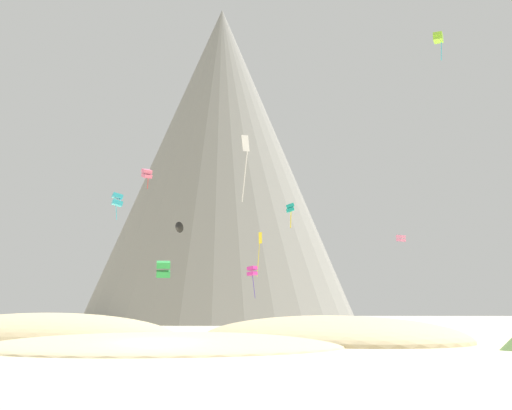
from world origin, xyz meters
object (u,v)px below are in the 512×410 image
object	(u,v)px
kite_yellow_low	(260,245)
bush_far_right	(260,340)
kite_white_mid	(245,153)
bush_mid_center	(2,339)
rock_massif	(217,173)
kite_magenta_low	(252,271)
kite_cyan_mid	(117,200)
kite_green_low	(163,269)
kite_pink_low	(401,238)
kite_teal_low	(290,208)
kite_lime_high	(438,38)
kite_black_low	(179,227)
kite_rainbow_mid	(147,174)

from	to	relation	value
kite_yellow_low	bush_far_right	bearing A→B (deg)	-92.34
kite_white_mid	bush_mid_center	bearing A→B (deg)	28.51
rock_massif	kite_magenta_low	size ratio (longest dim) A/B	15.75
kite_cyan_mid	kite_green_low	bearing A→B (deg)	-173.26
bush_mid_center	kite_pink_low	world-z (taller)	kite_pink_low
kite_green_low	kite_white_mid	world-z (taller)	kite_white_mid
kite_green_low	kite_pink_low	bearing A→B (deg)	24.43
kite_teal_low	kite_white_mid	bearing A→B (deg)	145.43
kite_lime_high	kite_cyan_mid	size ratio (longest dim) A/B	0.92
kite_black_low	bush_far_right	bearing A→B (deg)	-35.20
rock_massif	kite_black_low	size ratio (longest dim) A/B	44.89
kite_lime_high	kite_cyan_mid	world-z (taller)	kite_lime_high
rock_massif	kite_black_low	xyz separation A→B (m)	(-0.38, -40.91, -14.90)
kite_cyan_mid	kite_white_mid	distance (m)	31.17
kite_cyan_mid	kite_rainbow_mid	distance (m)	7.02
kite_lime_high	kite_green_low	xyz separation A→B (m)	(-28.62, -2.18, -24.68)
kite_pink_low	kite_white_mid	distance (m)	35.08
bush_far_right	kite_lime_high	bearing A→B (deg)	50.53
kite_cyan_mid	kite_white_mid	xyz separation A→B (m)	(17.46, -25.82, -0.30)
kite_lime_high	kite_white_mid	xyz separation A→B (m)	(-19.83, -12.92, -15.45)
bush_far_right	kite_green_low	bearing A→B (deg)	117.44
bush_far_right	rock_massif	xyz separation A→B (m)	(-10.41, 72.70, 26.54)
bush_far_right	kite_cyan_mid	world-z (taller)	kite_cyan_mid
rock_massif	kite_magenta_low	xyz separation A→B (m)	(8.08, -35.41, -19.78)
kite_rainbow_mid	kite_green_low	distance (m)	25.06
kite_magenta_low	kite_pink_low	world-z (taller)	kite_pink_low
kite_magenta_low	kite_green_low	xyz separation A→B (m)	(-8.05, -17.32, -0.74)
kite_yellow_low	kite_teal_low	bearing A→B (deg)	-86.26
kite_yellow_low	kite_magenta_low	bearing A→B (deg)	-103.13
rock_massif	kite_yellow_low	world-z (taller)	rock_massif
rock_massif	kite_rainbow_mid	xyz separation A→B (m)	(-6.04, -32.72, -6.70)
bush_far_right	kite_cyan_mid	distance (m)	42.81
bush_mid_center	kite_cyan_mid	size ratio (longest dim) A/B	0.52
kite_pink_low	kite_black_low	bearing A→B (deg)	159.42
kite_cyan_mid	kite_pink_low	world-z (taller)	kite_cyan_mid
kite_lime_high	bush_mid_center	bearing A→B (deg)	53.75
kite_magenta_low	kite_teal_low	world-z (taller)	kite_teal_low
bush_mid_center	kite_lime_high	world-z (taller)	kite_lime_high
bush_mid_center	kite_yellow_low	size ratio (longest dim) A/B	0.29
kite_teal_low	kite_green_low	bearing A→B (deg)	67.51
bush_mid_center	kite_rainbow_mid	world-z (taller)	kite_rainbow_mid
bush_mid_center	kite_green_low	distance (m)	22.39
kite_black_low	kite_magenta_low	xyz separation A→B (m)	(8.47, 5.51, -4.88)
rock_massif	kite_magenta_low	distance (m)	41.35
kite_lime_high	kite_teal_low	bearing A→B (deg)	44.35
kite_magenta_low	kite_teal_low	bearing A→B (deg)	45.52
kite_teal_low	bush_mid_center	bearing A→B (deg)	124.90
kite_cyan_mid	kite_lime_high	bearing A→B (deg)	-132.23
rock_massif	kite_black_low	world-z (taller)	rock_massif
kite_lime_high	kite_cyan_mid	xyz separation A→B (m)	(-37.28, 12.90, -15.15)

